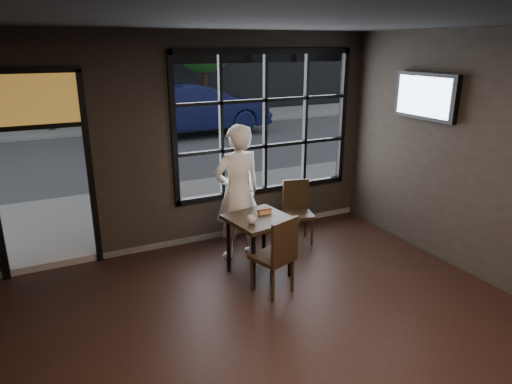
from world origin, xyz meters
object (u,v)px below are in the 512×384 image
man (238,193)px  navy_car (196,108)px  cafe_table (259,246)px  chair_near (273,254)px

man → navy_car: (2.57, 9.19, -0.06)m
cafe_table → chair_near: chair_near is taller
cafe_table → navy_car: size_ratio=0.17×
chair_near → man: bearing=-110.1°
cafe_table → chair_near: (-0.06, -0.50, 0.10)m
cafe_table → chair_near: 0.51m
cafe_table → navy_car: 10.16m
cafe_table → navy_car: (2.54, 9.82, 0.51)m
man → cafe_table: bearing=88.5°
cafe_table → chair_near: bearing=-105.9°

